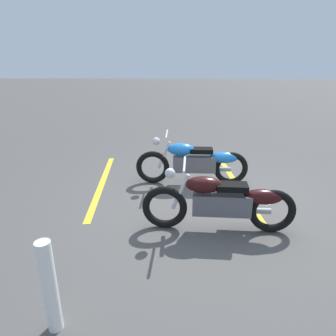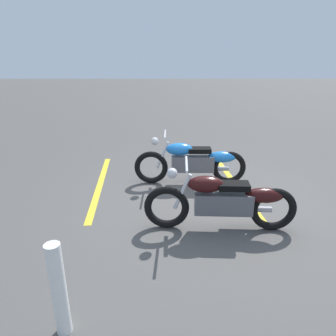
{
  "view_description": "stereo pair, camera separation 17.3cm",
  "coord_description": "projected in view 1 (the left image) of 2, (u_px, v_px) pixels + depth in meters",
  "views": [
    {
      "loc": [
        0.64,
        4.86,
        2.45
      ],
      "look_at": [
        0.76,
        0.0,
        0.65
      ],
      "focal_mm": 32.65,
      "sensor_mm": 36.0,
      "label": 1
    },
    {
      "loc": [
        0.81,
        4.86,
        2.45
      ],
      "look_at": [
        0.76,
        0.0,
        0.65
      ],
      "focal_mm": 32.65,
      "sensor_mm": 36.0,
      "label": 2
    }
  ],
  "objects": [
    {
      "name": "parking_stripe_mid",
      "position": [
        102.0,
        183.0,
        6.21
      ],
      "size": [
        0.36,
        3.2,
        0.01
      ],
      "primitive_type": "cube",
      "rotation": [
        0.0,
        0.0,
        1.65
      ],
      "color": "yellow",
      "rests_on": "ground"
    },
    {
      "name": "parking_stripe_near",
      "position": [
        236.0,
        184.0,
        6.18
      ],
      "size": [
        0.36,
        3.2,
        0.01
      ],
      "primitive_type": "cube",
      "rotation": [
        0.0,
        0.0,
        1.65
      ],
      "color": "yellow",
      "rests_on": "ground"
    },
    {
      "name": "ground_plane",
      "position": [
        211.0,
        203.0,
        5.39
      ],
      "size": [
        60.0,
        60.0,
        0.0
      ],
      "primitive_type": "plane",
      "color": "#514F4C"
    },
    {
      "name": "bollard_post",
      "position": [
        50.0,
        287.0,
        2.76
      ],
      "size": [
        0.14,
        0.14,
        0.96
      ],
      "primitive_type": "cylinder",
      "color": "white",
      "rests_on": "ground"
    },
    {
      "name": "motorcycle_dark_foreground",
      "position": [
        222.0,
        201.0,
        4.41
      ],
      "size": [
        2.23,
        0.62,
        1.04
      ],
      "rotation": [
        0.0,
        0.0,
        -0.05
      ],
      "color": "black",
      "rests_on": "ground"
    },
    {
      "name": "motorcycle_bright_foreground",
      "position": [
        195.0,
        162.0,
        6.05
      ],
      "size": [
        2.23,
        0.62,
        1.04
      ],
      "rotation": [
        0.0,
        0.0,
        -0.02
      ],
      "color": "black",
      "rests_on": "ground"
    }
  ]
}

